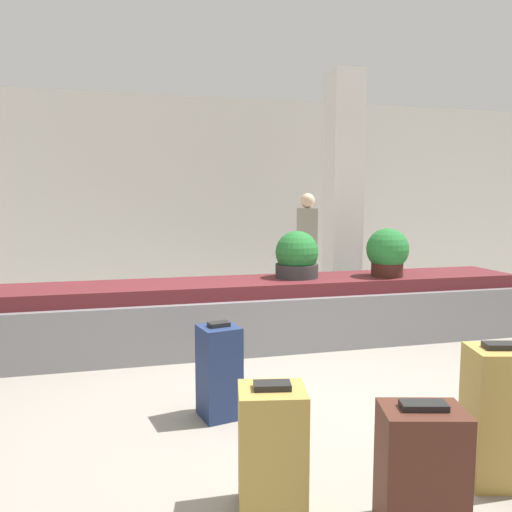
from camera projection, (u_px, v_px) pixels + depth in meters
name	position (u px, v px, depth m)	size (l,w,h in m)	color
ground_plane	(311.00, 408.00, 3.65)	(18.00, 18.00, 0.00)	gray
back_wall	(207.00, 194.00, 8.38)	(18.00, 0.06, 3.20)	silver
carousel	(256.00, 313.00, 5.23)	(6.04, 0.91, 0.69)	gray
pillar	(343.00, 193.00, 6.69)	(0.42, 0.42, 3.20)	silver
suitcase_0	(272.00, 449.00, 2.42)	(0.37, 0.33, 0.65)	#A3843D
suitcase_1	(219.00, 371.00, 3.47)	(0.31, 0.31, 0.68)	navy
suitcase_2	(496.00, 416.00, 2.65)	(0.36, 0.33, 0.77)	#A3843D
suitcase_3	(421.00, 469.00, 2.28)	(0.43, 0.35, 0.61)	#472319
potted_plant_0	(297.00, 257.00, 5.33)	(0.46, 0.46, 0.50)	#2D2D2D
potted_plant_1	(387.00, 253.00, 5.39)	(0.46, 0.46, 0.53)	#381914
traveler_0	(307.00, 236.00, 7.67)	(0.36, 0.28, 1.61)	#282833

